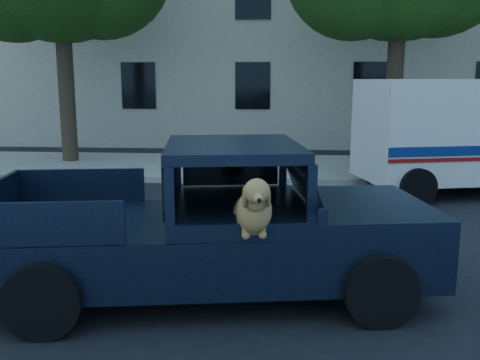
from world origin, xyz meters
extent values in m
plane|color=black|center=(0.00, 0.00, 0.00)|extent=(120.00, 120.00, 0.00)
cube|color=gray|center=(0.00, 9.20, 0.07)|extent=(60.00, 4.00, 0.15)
cylinder|color=#332619|center=(-4.00, 9.60, 2.20)|extent=(0.44, 0.44, 4.40)
cylinder|color=#332619|center=(5.00, 9.60, 2.20)|extent=(0.44, 0.44, 4.40)
cube|color=beige|center=(3.00, 16.50, 4.50)|extent=(26.00, 6.00, 9.00)
cube|color=black|center=(1.27, 0.75, 0.60)|extent=(5.16, 2.64, 0.62)
cube|color=black|center=(3.00, 1.02, 0.98)|extent=(1.70, 2.09, 0.15)
cube|color=black|center=(1.51, 0.78, 1.70)|extent=(1.73, 2.02, 0.11)
cube|color=black|center=(2.26, 0.90, 1.37)|extent=(0.49, 1.65, 0.54)
cube|color=black|center=(1.76, 0.39, 0.78)|extent=(0.60, 0.60, 0.36)
cube|color=black|center=(2.44, -0.27, 1.21)|extent=(0.10, 0.06, 0.15)
cube|color=silver|center=(6.02, 6.76, 0.59)|extent=(4.82, 3.01, 0.53)
cube|color=silver|center=(5.61, 6.66, 1.65)|extent=(3.99, 2.81, 1.60)
cube|color=navy|center=(5.85, 5.67, 1.06)|extent=(3.52, 0.86, 0.19)
cube|color=#9E0F0F|center=(5.85, 5.67, 0.89)|extent=(3.52, 0.86, 0.07)
camera|label=1|loc=(2.06, -5.11, 2.48)|focal=40.00mm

